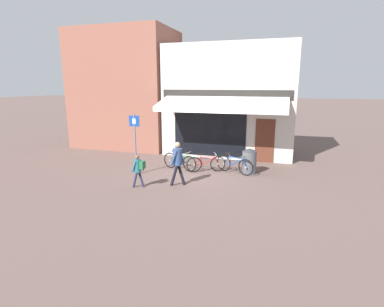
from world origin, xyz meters
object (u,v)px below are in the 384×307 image
at_px(bicycle_green, 179,161).
at_px(litter_bin, 249,161).
at_px(bicycle_blue, 234,165).
at_px(parking_sign, 135,138).
at_px(pedestrian_adult, 178,159).
at_px(pedestrian_child, 138,167).
at_px(bicycle_red, 206,164).

distance_m(bicycle_green, litter_bin, 3.03).
xyz_separation_m(bicycle_blue, parking_sign, (-3.91, -1.38, 1.16)).
xyz_separation_m(pedestrian_adult, parking_sign, (-2.15, 0.81, 0.54)).
bearing_deg(pedestrian_child, litter_bin, -137.03).
height_order(bicycle_green, bicycle_blue, bicycle_blue).
relative_size(bicycle_blue, pedestrian_adult, 1.02).
height_order(pedestrian_adult, litter_bin, pedestrian_adult).
bearing_deg(litter_bin, bicycle_green, -173.28).
relative_size(bicycle_red, parking_sign, 0.63).
distance_m(pedestrian_child, litter_bin, 4.73).
distance_m(bicycle_green, bicycle_blue, 2.41).
bearing_deg(litter_bin, parking_sign, -160.96).
xyz_separation_m(pedestrian_adult, litter_bin, (2.36, 2.36, -0.46)).
distance_m(bicycle_green, pedestrian_child, 2.76).
bearing_deg(bicycle_red, bicycle_blue, -16.81).
height_order(bicycle_green, pedestrian_child, pedestrian_child).
xyz_separation_m(litter_bin, parking_sign, (-4.51, -1.56, 1.00)).
bearing_deg(parking_sign, bicycle_red, 24.13).
relative_size(bicycle_red, litter_bin, 1.46).
bearing_deg(bicycle_green, litter_bin, 24.66).
distance_m(bicycle_blue, litter_bin, 0.65).
bearing_deg(bicycle_red, parking_sign, 179.52).
height_order(bicycle_green, litter_bin, litter_bin).
relative_size(pedestrian_child, parking_sign, 0.49).
bearing_deg(parking_sign, litter_bin, 19.04).
distance_m(pedestrian_adult, litter_bin, 3.37).
height_order(bicycle_blue, litter_bin, litter_bin).
bearing_deg(litter_bin, bicycle_red, -169.19).
xyz_separation_m(bicycle_red, parking_sign, (-2.70, -1.21, 1.18)).
height_order(pedestrian_adult, parking_sign, parking_sign).
distance_m(bicycle_red, bicycle_blue, 1.21).
relative_size(pedestrian_adult, litter_bin, 1.54).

